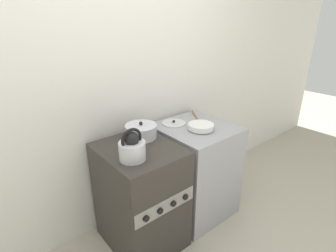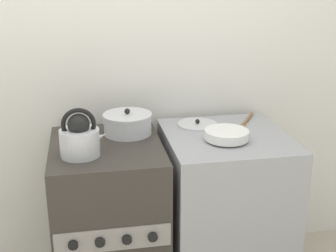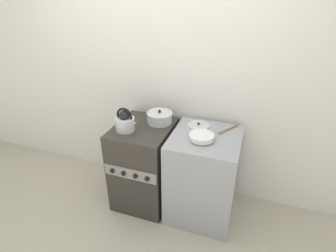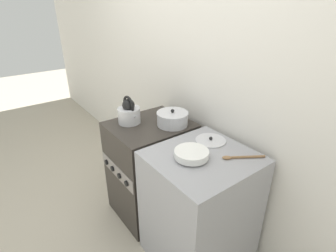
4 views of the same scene
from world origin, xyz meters
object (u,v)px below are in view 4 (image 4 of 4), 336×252
at_px(enamel_bowl, 191,154).
at_px(loose_pot_lid, 211,140).
at_px(cooking_pot, 172,119).
at_px(kettle, 129,113).
at_px(stove, 151,169).

xyz_separation_m(enamel_bowl, loose_pot_lid, (-0.08, 0.25, -0.02)).
height_order(enamel_bowl, loose_pot_lid, enamel_bowl).
relative_size(cooking_pot, loose_pot_lid, 1.18).
bearing_deg(cooking_pot, kettle, -133.58).
distance_m(stove, kettle, 0.54).
height_order(stove, kettle, kettle).
bearing_deg(enamel_bowl, cooking_pot, 156.04).
relative_size(enamel_bowl, loose_pot_lid, 1.02).
height_order(stove, enamel_bowl, enamel_bowl).
distance_m(stove, cooking_pot, 0.51).
relative_size(stove, loose_pot_lid, 4.07).
bearing_deg(cooking_pot, loose_pot_lid, 6.86).
bearing_deg(stove, cooking_pot, 49.09).
distance_m(stove, enamel_bowl, 0.75).
bearing_deg(enamel_bowl, loose_pot_lid, 108.42).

